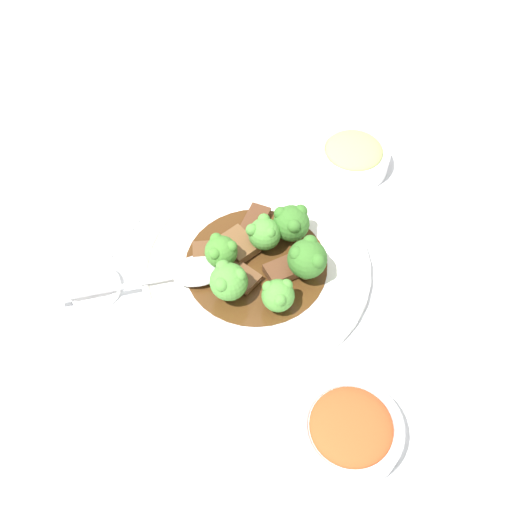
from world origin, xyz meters
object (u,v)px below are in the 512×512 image
object	(u,v)px
beef_strip_2	(239,245)
broccoli_floret_2	(221,251)
broccoli_floret_5	(229,281)
broccoli_floret_3	(291,223)
side_bowl_kimchi	(350,430)
beef_strip_3	(253,224)
sauce_dish	(94,287)
side_bowl_appetizer	(353,156)
main_plate	(256,266)
broccoli_floret_4	(307,258)
beef_strip_0	(239,275)
beef_strip_1	(284,271)
broccoli_floret_0	(278,295)
beef_strip_4	(210,250)
broccoli_floret_1	(262,233)
serving_spoon	(188,273)

from	to	relation	value
beef_strip_2	broccoli_floret_2	size ratio (longest dim) A/B	1.23
beef_strip_2	broccoli_floret_5	bearing A→B (deg)	104.63
beef_strip_2	broccoli_floret_3	size ratio (longest dim) A/B	1.19
broccoli_floret_3	side_bowl_kimchi	xyz separation A→B (m)	(-0.16, 0.24, -0.02)
beef_strip_3	broccoli_floret_2	distance (m)	0.08
beef_strip_2	sauce_dish	bearing A→B (deg)	38.65
side_bowl_appetizer	main_plate	bearing A→B (deg)	75.32
beef_strip_2	broccoli_floret_3	distance (m)	0.08
main_plate	side_bowl_kimchi	distance (m)	0.26
beef_strip_2	broccoli_floret_4	world-z (taller)	broccoli_floret_4
side_bowl_appetizer	beef_strip_0	bearing A→B (deg)	74.50
beef_strip_2	broccoli_floret_2	xyz separation A→B (m)	(0.01, 0.03, 0.02)
side_bowl_appetizer	side_bowl_kimchi	bearing A→B (deg)	106.49
beef_strip_1	broccoli_floret_0	world-z (taller)	broccoli_floret_0
beef_strip_0	beef_strip_4	xyz separation A→B (m)	(0.05, -0.02, 0.00)
beef_strip_3	side_bowl_kimchi	distance (m)	0.31
broccoli_floret_1	beef_strip_4	bearing A→B (deg)	33.35
broccoli_floret_5	side_bowl_kimchi	bearing A→B (deg)	150.01
broccoli_floret_0	broccoli_floret_3	distance (m)	0.11
beef_strip_1	serving_spoon	distance (m)	0.13
beef_strip_0	beef_strip_2	distance (m)	0.05
beef_strip_4	broccoli_floret_1	world-z (taller)	broccoli_floret_1
side_bowl_appetizer	sauce_dish	world-z (taller)	side_bowl_appetizer
beef_strip_0	serving_spoon	bearing A→B (deg)	20.85
beef_strip_1	broccoli_floret_2	size ratio (longest dim) A/B	1.17
broccoli_floret_5	broccoli_floret_2	bearing A→B (deg)	-54.34
beef_strip_2	serving_spoon	distance (m)	0.08
beef_strip_4	sauce_dish	distance (m)	0.16
broccoli_floret_3	broccoli_floret_4	size ratio (longest dim) A/B	0.85
broccoli_floret_3	side_bowl_kimchi	size ratio (longest dim) A/B	0.44
broccoli_floret_3	side_bowl_kimchi	bearing A→B (deg)	123.98
beef_strip_4	serving_spoon	bearing A→B (deg)	75.81
beef_strip_0	serving_spoon	size ratio (longest dim) A/B	0.30
beef_strip_3	broccoli_floret_5	bearing A→B (deg)	97.64
beef_strip_2	serving_spoon	xyz separation A→B (m)	(0.04, 0.07, -0.00)
broccoli_floret_1	main_plate	bearing A→B (deg)	97.77
beef_strip_4	serving_spoon	world-z (taller)	serving_spoon
broccoli_floret_0	broccoli_floret_4	size ratio (longest dim) A/B	0.72
side_bowl_appetizer	sauce_dish	xyz separation A→B (m)	(0.25, 0.35, -0.02)
sauce_dish	side_bowl_kimchi	bearing A→B (deg)	170.33
main_plate	sauce_dish	size ratio (longest dim) A/B	4.44
main_plate	sauce_dish	distance (m)	0.22
beef_strip_0	side_bowl_appetizer	distance (m)	0.28
main_plate	broccoli_floret_4	world-z (taller)	broccoli_floret_4
broccoli_floret_2	beef_strip_0	bearing A→B (deg)	162.19
beef_strip_0	sauce_dish	size ratio (longest dim) A/B	0.87
beef_strip_4	broccoli_floret_3	world-z (taller)	broccoli_floret_3
broccoli_floret_4	serving_spoon	bearing A→B (deg)	23.07
beef_strip_0	broccoli_floret_0	size ratio (longest dim) A/B	1.37
serving_spoon	beef_strip_3	bearing A→B (deg)	-113.55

